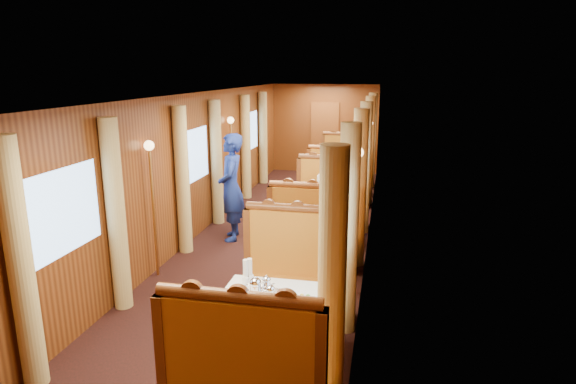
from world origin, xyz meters
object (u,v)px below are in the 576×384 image
(teapot_back, at_px, (267,285))
(banquette_near_aft, at_px, (295,281))
(table_near, at_px, (276,329))
(tea_tray, at_px, (266,294))
(banquette_mid_fwd, at_px, (313,240))
(steward, at_px, (231,187))
(table_mid, at_px, (322,223))
(banquette_far_fwd, at_px, (338,186))
(fruit_plate, at_px, (304,300))
(table_far, at_px, (342,179))
(teapot_left, at_px, (255,290))
(teapot_right, at_px, (270,295))
(banquette_mid_aft, at_px, (330,204))
(banquette_far_aft, at_px, (346,168))
(passenger, at_px, (328,191))
(rose_vase_mid, at_px, (321,191))
(rose_vase_far, at_px, (344,156))

(teapot_back, bearing_deg, banquette_near_aft, 92.11)
(table_near, xyz_separation_m, tea_tray, (-0.08, -0.04, 0.38))
(banquette_near_aft, xyz_separation_m, teapot_back, (-0.10, -0.96, 0.38))
(banquette_mid_fwd, bearing_deg, steward, 148.60)
(table_mid, relative_size, tea_tray, 3.09)
(banquette_far_fwd, distance_m, fruit_plate, 6.11)
(table_far, bearing_deg, teapot_left, -91.39)
(teapot_right, bearing_deg, table_mid, 88.08)
(banquette_near_aft, relative_size, banquette_mid_aft, 1.00)
(banquette_mid_fwd, height_order, steward, steward)
(banquette_mid_aft, height_order, banquette_far_fwd, same)
(banquette_far_aft, height_order, teapot_right, banquette_far_aft)
(table_mid, relative_size, teapot_right, 7.32)
(banquette_mid_fwd, relative_size, passenger, 1.76)
(tea_tray, distance_m, rose_vase_mid, 3.55)
(teapot_back, bearing_deg, steward, 121.66)
(banquette_mid_fwd, bearing_deg, fruit_plate, -83.35)
(table_near, distance_m, table_far, 7.00)
(rose_vase_far, bearing_deg, fruit_plate, -87.74)
(table_near, height_order, teapot_left, teapot_left)
(teapot_back, distance_m, fruit_plate, 0.44)
(rose_vase_far, distance_m, passenger, 2.74)
(banquette_far_aft, bearing_deg, passenger, -90.00)
(table_mid, bearing_deg, teapot_left, -92.75)
(banquette_mid_fwd, distance_m, steward, 1.91)
(table_mid, bearing_deg, banquette_far_fwd, 90.00)
(tea_tray, bearing_deg, table_far, 89.33)
(table_mid, relative_size, rose_vase_far, 2.92)
(banquette_far_fwd, distance_m, tea_tray, 6.03)
(teapot_left, bearing_deg, banquette_far_fwd, 85.37)
(teapot_left, height_order, rose_vase_mid, rose_vase_mid)
(table_mid, distance_m, banquette_mid_fwd, 1.02)
(table_mid, xyz_separation_m, banquette_far_aft, (0.00, 4.51, 0.05))
(banquette_near_aft, xyz_separation_m, tea_tray, (-0.08, -1.05, 0.33))
(banquette_far_fwd, height_order, tea_tray, banquette_far_fwd)
(banquette_far_aft, relative_size, steward, 0.73)
(banquette_mid_fwd, xyz_separation_m, teapot_right, (-0.02, -2.63, 0.38))
(teapot_left, distance_m, rose_vase_mid, 3.61)
(teapot_left, bearing_deg, passenger, 84.73)
(table_mid, height_order, banquette_mid_aft, banquette_mid_aft)
(table_mid, xyz_separation_m, banquette_far_fwd, (0.00, 2.49, 0.05))
(rose_vase_mid, distance_m, rose_vase_far, 3.49)
(table_mid, height_order, passenger, passenger)
(banquette_near_aft, height_order, teapot_left, banquette_near_aft)
(rose_vase_far, bearing_deg, teapot_back, -91.02)
(banquette_far_aft, height_order, teapot_back, banquette_far_aft)
(tea_tray, xyz_separation_m, steward, (-1.49, 3.48, 0.17))
(table_near, bearing_deg, steward, 114.53)
(banquette_near_aft, xyz_separation_m, fruit_plate, (0.30, -1.13, 0.35))
(banquette_mid_aft, xyz_separation_m, teapot_right, (-0.02, -4.66, 0.38))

